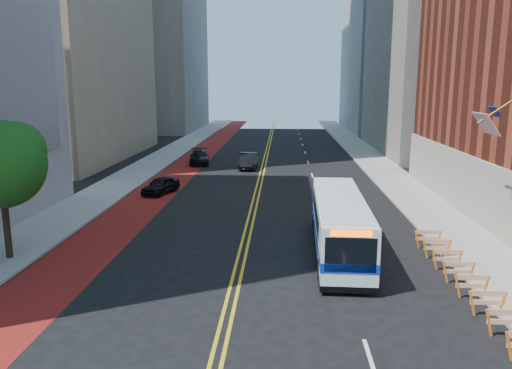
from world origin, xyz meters
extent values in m
plane|color=black|center=(0.00, 0.00, 0.00)|extent=(160.00, 160.00, 0.00)
cube|color=gray|center=(-12.00, 30.00, 0.07)|extent=(4.00, 140.00, 0.15)
cube|color=gray|center=(12.00, 30.00, 0.07)|extent=(4.00, 140.00, 0.15)
cube|color=maroon|center=(-8.10, 30.00, 0.00)|extent=(3.60, 140.00, 0.01)
cube|color=gold|center=(-0.18, 30.00, 0.00)|extent=(0.14, 140.00, 0.01)
cube|color=gold|center=(0.18, 30.00, 0.00)|extent=(0.14, 140.00, 0.01)
cube|color=silver|center=(4.80, -2.00, 0.01)|extent=(0.14, 2.20, 0.01)
cube|color=silver|center=(4.80, 6.00, 0.01)|extent=(0.14, 2.20, 0.01)
cube|color=silver|center=(4.80, 14.00, 0.01)|extent=(0.14, 2.20, 0.01)
cube|color=silver|center=(4.80, 22.00, 0.01)|extent=(0.14, 2.20, 0.01)
cube|color=silver|center=(4.80, 30.00, 0.01)|extent=(0.14, 2.20, 0.01)
cube|color=silver|center=(4.80, 38.00, 0.01)|extent=(0.14, 2.20, 0.01)
cube|color=silver|center=(4.80, 46.00, 0.01)|extent=(0.14, 2.20, 0.01)
cube|color=silver|center=(4.80, 54.00, 0.01)|extent=(0.14, 2.20, 0.01)
cube|color=silver|center=(4.80, 62.00, 0.01)|extent=(0.14, 2.20, 0.01)
cube|color=silver|center=(4.80, 70.00, 0.01)|extent=(0.14, 2.20, 0.01)
cube|color=silver|center=(4.80, 78.00, 0.01)|extent=(0.14, 2.20, 0.01)
cube|color=silver|center=(4.80, 86.00, 0.01)|extent=(0.14, 2.20, 0.01)
cube|color=#9E9384|center=(14.05, 12.00, 2.00)|extent=(0.50, 36.00, 4.00)
cube|color=black|center=(14.15, 13.00, 1.10)|extent=(0.35, 2.80, 2.20)
cube|color=black|center=(14.15, 20.00, 1.10)|extent=(0.35, 2.80, 2.20)
cylinder|color=#A57F33|center=(12.70, 8.00, 7.60)|extent=(2.85, 0.12, 2.05)
cube|color=#B21419|center=(11.70, 8.00, 6.60)|extent=(0.75, 1.90, 1.05)
cube|color=navy|center=(12.25, 8.45, 7.15)|extent=(0.39, 0.85, 0.52)
cube|color=orange|center=(9.05, -2.00, 0.50)|extent=(0.32, 0.06, 0.99)
cube|color=orange|center=(9.05, -0.45, 0.50)|extent=(0.32, 0.06, 0.99)
cube|color=orange|center=(9.60, -0.45, 0.90)|extent=(1.25, 0.05, 0.22)
cube|color=orange|center=(9.60, -0.45, 0.55)|extent=(1.25, 0.05, 0.18)
cube|color=orange|center=(9.05, 1.10, 0.50)|extent=(0.32, 0.06, 0.99)
cube|color=orange|center=(10.15, 1.10, 0.50)|extent=(0.32, 0.06, 0.99)
cube|color=orange|center=(9.60, 1.10, 0.90)|extent=(1.25, 0.05, 0.22)
cube|color=orange|center=(9.60, 1.10, 0.55)|extent=(1.25, 0.05, 0.18)
cube|color=orange|center=(9.05, 2.65, 0.50)|extent=(0.32, 0.06, 0.99)
cube|color=orange|center=(10.15, 2.65, 0.50)|extent=(0.32, 0.06, 0.99)
cube|color=orange|center=(9.60, 2.65, 0.90)|extent=(1.25, 0.05, 0.22)
cube|color=orange|center=(9.60, 2.65, 0.55)|extent=(1.25, 0.05, 0.18)
cube|color=orange|center=(9.05, 4.20, 0.50)|extent=(0.32, 0.06, 0.99)
cube|color=orange|center=(10.15, 4.20, 0.50)|extent=(0.32, 0.06, 0.99)
cube|color=orange|center=(9.60, 4.20, 0.90)|extent=(1.25, 0.05, 0.22)
cube|color=orange|center=(9.60, 4.20, 0.55)|extent=(1.25, 0.05, 0.18)
cube|color=orange|center=(9.05, 5.75, 0.50)|extent=(0.32, 0.06, 0.99)
cube|color=orange|center=(10.15, 5.75, 0.50)|extent=(0.32, 0.06, 0.99)
cube|color=orange|center=(9.60, 5.75, 0.90)|extent=(1.25, 0.05, 0.22)
cube|color=orange|center=(9.60, 5.75, 0.55)|extent=(1.25, 0.05, 0.18)
cube|color=orange|center=(9.05, 7.30, 0.50)|extent=(0.32, 0.06, 0.99)
cube|color=orange|center=(10.15, 7.30, 0.50)|extent=(0.32, 0.06, 0.99)
cube|color=orange|center=(9.60, 7.30, 0.90)|extent=(1.25, 0.05, 0.22)
cube|color=orange|center=(9.60, 7.30, 0.55)|extent=(1.25, 0.05, 0.18)
cube|color=orange|center=(9.05, 8.85, 0.50)|extent=(0.32, 0.06, 0.99)
cube|color=orange|center=(10.15, 8.85, 0.50)|extent=(0.32, 0.06, 0.99)
cube|color=orange|center=(9.60, 8.85, 0.90)|extent=(1.25, 0.05, 0.22)
cube|color=orange|center=(9.60, 8.85, 0.55)|extent=(1.25, 0.05, 0.18)
cylinder|color=black|center=(-11.30, 6.00, 1.75)|extent=(0.32, 0.32, 3.20)
sphere|color=#123D0D|center=(-11.30, 6.00, 4.75)|extent=(4.20, 4.20, 4.20)
sphere|color=#123D0D|center=(-10.70, 6.40, 5.35)|extent=(2.80, 2.80, 2.80)
cube|color=silver|center=(4.88, 7.87, 1.59)|extent=(2.64, 10.83, 2.56)
cube|color=#0D2C9A|center=(4.88, 7.87, 1.21)|extent=(2.68, 10.87, 0.40)
cube|color=black|center=(4.90, 8.59, 2.02)|extent=(2.60, 7.60, 0.85)
cube|color=black|center=(4.73, 2.51, 1.79)|extent=(2.05, 0.15, 1.44)
cube|color=black|center=(5.04, 13.22, 1.97)|extent=(1.87, 0.14, 0.90)
cube|color=#FF5905|center=(4.73, 2.51, 2.69)|extent=(1.63, 0.12, 0.27)
cube|color=silver|center=(4.88, 7.87, 2.92)|extent=(2.51, 10.29, 0.11)
cube|color=black|center=(4.88, 7.87, 0.31)|extent=(2.67, 10.86, 0.27)
cylinder|color=black|center=(3.72, 4.46, 0.45)|extent=(0.30, 0.90, 0.90)
cylinder|color=black|center=(5.84, 4.39, 0.45)|extent=(0.30, 0.90, 0.90)
cylinder|color=black|center=(3.91, 10.91, 0.45)|extent=(0.30, 0.90, 0.90)
cylinder|color=black|center=(6.03, 10.85, 0.45)|extent=(0.30, 0.90, 0.90)
cylinder|color=black|center=(3.95, 12.21, 0.45)|extent=(0.30, 0.90, 0.90)
cylinder|color=black|center=(6.07, 12.14, 0.45)|extent=(0.30, 0.90, 0.90)
imported|color=black|center=(-7.56, 21.38, 0.66)|extent=(2.71, 4.14, 1.31)
imported|color=black|center=(-1.50, 33.68, 0.78)|extent=(1.73, 4.75, 1.56)
imported|color=black|center=(-7.00, 36.30, 0.73)|extent=(2.79, 5.27, 1.46)
camera|label=1|loc=(1.99, -16.52, 8.46)|focal=35.00mm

